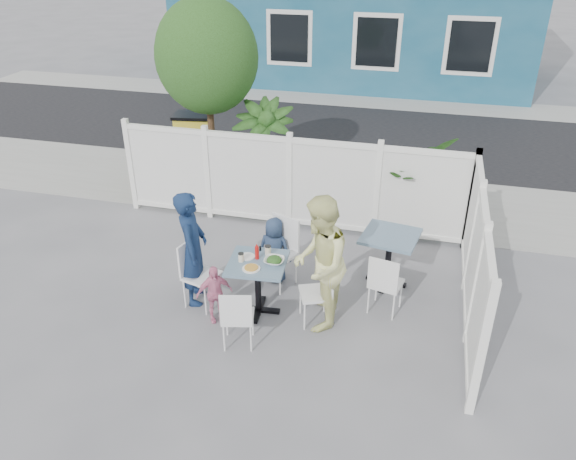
% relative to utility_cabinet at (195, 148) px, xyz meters
% --- Properties ---
extents(ground, '(80.00, 80.00, 0.00)m').
position_rel_utility_cabinet_xyz_m(ground, '(2.26, -4.00, -0.64)').
color(ground, slate).
extents(near_sidewalk, '(24.00, 2.60, 0.01)m').
position_rel_utility_cabinet_xyz_m(near_sidewalk, '(2.26, -0.20, -0.63)').
color(near_sidewalk, gray).
rests_on(near_sidewalk, ground).
extents(street, '(24.00, 5.00, 0.01)m').
position_rel_utility_cabinet_xyz_m(street, '(2.26, 3.50, -0.63)').
color(street, black).
rests_on(street, ground).
extents(far_sidewalk, '(24.00, 1.60, 0.01)m').
position_rel_utility_cabinet_xyz_m(far_sidewalk, '(2.26, 6.60, -0.63)').
color(far_sidewalk, gray).
rests_on(far_sidewalk, ground).
extents(fence_back, '(5.86, 0.08, 1.60)m').
position_rel_utility_cabinet_xyz_m(fence_back, '(2.36, -1.60, 0.15)').
color(fence_back, white).
rests_on(fence_back, ground).
extents(fence_right, '(0.08, 3.66, 1.60)m').
position_rel_utility_cabinet_xyz_m(fence_right, '(5.26, -3.40, 0.15)').
color(fence_right, white).
rests_on(fence_right, ground).
extents(tree, '(1.80, 1.62, 3.59)m').
position_rel_utility_cabinet_xyz_m(tree, '(0.66, -0.70, 1.95)').
color(tree, '#382316').
rests_on(tree, ground).
extents(utility_cabinet, '(0.76, 0.60, 1.28)m').
position_rel_utility_cabinet_xyz_m(utility_cabinet, '(0.00, 0.00, 0.00)').
color(utility_cabinet, gold).
rests_on(utility_cabinet, ground).
extents(potted_shrub_a, '(1.23, 1.23, 1.95)m').
position_rel_utility_cabinet_xyz_m(potted_shrub_a, '(1.70, -0.90, 0.34)').
color(potted_shrub_a, '#203F13').
rests_on(potted_shrub_a, ground).
extents(potted_shrub_b, '(1.84, 1.87, 1.58)m').
position_rel_utility_cabinet_xyz_m(potted_shrub_b, '(4.22, -1.00, 0.15)').
color(potted_shrub_b, '#203F13').
rests_on(potted_shrub_b, ground).
extents(main_table, '(0.80, 0.80, 0.78)m').
position_rel_utility_cabinet_xyz_m(main_table, '(2.56, -4.05, -0.03)').
color(main_table, slate).
rests_on(main_table, ground).
extents(spare_table, '(0.87, 0.87, 0.79)m').
position_rel_utility_cabinet_xyz_m(spare_table, '(4.15, -2.94, -0.02)').
color(spare_table, slate).
rests_on(spare_table, ground).
extents(chair_left, '(0.50, 0.51, 0.94)m').
position_rel_utility_cabinet_xyz_m(chair_left, '(1.71, -4.07, -0.09)').
color(chair_left, white).
rests_on(chair_left, ground).
extents(chair_right, '(0.51, 0.52, 0.88)m').
position_rel_utility_cabinet_xyz_m(chair_right, '(3.40, -4.04, -0.13)').
color(chair_right, white).
rests_on(chair_right, ground).
extents(chair_back, '(0.60, 0.59, 1.01)m').
position_rel_utility_cabinet_xyz_m(chair_back, '(2.66, -3.29, -0.05)').
color(chair_back, white).
rests_on(chair_back, ground).
extents(chair_near, '(0.46, 0.45, 0.84)m').
position_rel_utility_cabinet_xyz_m(chair_near, '(2.53, -4.82, -0.15)').
color(chair_near, white).
rests_on(chair_near, ground).
extents(chair_spare, '(0.48, 0.46, 0.88)m').
position_rel_utility_cabinet_xyz_m(chair_spare, '(4.17, -3.69, -0.12)').
color(chair_spare, white).
rests_on(chair_spare, ground).
extents(man, '(0.54, 0.68, 1.62)m').
position_rel_utility_cabinet_xyz_m(man, '(1.64, -3.99, 0.17)').
color(man, '#122549').
rests_on(man, ground).
extents(woman, '(0.77, 0.94, 1.79)m').
position_rel_utility_cabinet_xyz_m(woman, '(3.38, -4.09, 0.26)').
color(woman, '#DCDE4B').
rests_on(woman, ground).
extents(boy, '(0.52, 0.38, 0.99)m').
position_rel_utility_cabinet_xyz_m(boy, '(2.56, -3.25, -0.14)').
color(boy, navy).
rests_on(boy, ground).
extents(toddler, '(0.50, 0.44, 0.81)m').
position_rel_utility_cabinet_xyz_m(toddler, '(2.07, -4.37, -0.23)').
color(toddler, pink).
rests_on(toddler, ground).
extents(plate_main, '(0.23, 0.23, 0.01)m').
position_rel_utility_cabinet_xyz_m(plate_main, '(2.54, -4.24, 0.15)').
color(plate_main, white).
rests_on(plate_main, main_table).
extents(plate_side, '(0.20, 0.20, 0.01)m').
position_rel_utility_cabinet_xyz_m(plate_side, '(2.40, -3.97, 0.15)').
color(plate_side, white).
rests_on(plate_side, main_table).
extents(salad_bowl, '(0.26, 0.26, 0.06)m').
position_rel_utility_cabinet_xyz_m(salad_bowl, '(2.78, -4.03, 0.17)').
color(salad_bowl, white).
rests_on(salad_bowl, main_table).
extents(coffee_cup_a, '(0.07, 0.07, 0.11)m').
position_rel_utility_cabinet_xyz_m(coffee_cup_a, '(2.36, -4.09, 0.20)').
color(coffee_cup_a, beige).
rests_on(coffee_cup_a, main_table).
extents(coffee_cup_b, '(0.08, 0.08, 0.12)m').
position_rel_utility_cabinet_xyz_m(coffee_cup_b, '(2.64, -3.85, 0.20)').
color(coffee_cup_b, beige).
rests_on(coffee_cup_b, main_table).
extents(ketchup_bottle, '(0.05, 0.05, 0.17)m').
position_rel_utility_cabinet_xyz_m(ketchup_bottle, '(2.53, -3.98, 0.23)').
color(ketchup_bottle, '#B4100E').
rests_on(ketchup_bottle, main_table).
extents(salt_shaker, '(0.03, 0.03, 0.06)m').
position_rel_utility_cabinet_xyz_m(salt_shaker, '(2.49, -3.81, 0.17)').
color(salt_shaker, white).
rests_on(salt_shaker, main_table).
extents(pepper_shaker, '(0.03, 0.03, 0.07)m').
position_rel_utility_cabinet_xyz_m(pepper_shaker, '(2.51, -3.78, 0.17)').
color(pepper_shaker, black).
rests_on(pepper_shaker, main_table).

